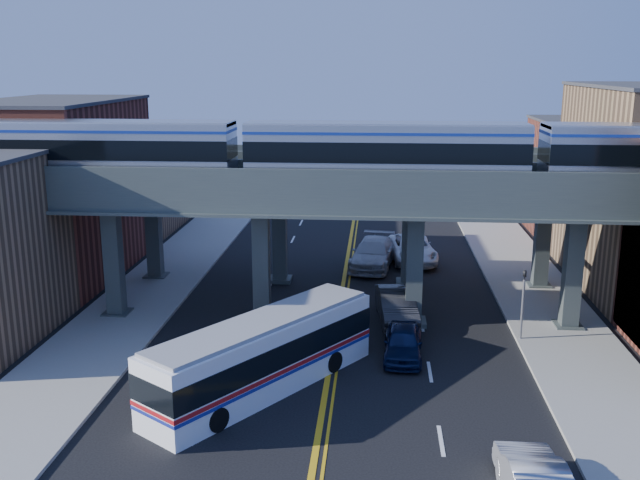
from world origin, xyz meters
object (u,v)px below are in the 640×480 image
object	(u,v)px
stop_sign	(337,324)
car_lane_c	(412,249)
traffic_signal	(523,297)
car_lane_d	(373,253)
transit_bus	(264,355)
transit_train	(385,151)
car_lane_b	(397,306)
car_lane_a	(403,343)

from	to	relation	value
stop_sign	car_lane_c	distance (m)	18.05
car_lane_c	traffic_signal	bearing A→B (deg)	-78.64
car_lane_c	car_lane_d	xyz separation A→B (m)	(-2.71, -1.68, 0.07)
transit_bus	car_lane_d	distance (m)	19.65
transit_train	traffic_signal	distance (m)	9.85
stop_sign	car_lane_b	world-z (taller)	stop_sign
car_lane_a	transit_train	bearing A→B (deg)	104.86
transit_bus	car_lane_c	size ratio (longest dim) A/B	1.76
car_lane_a	car_lane_b	bearing A→B (deg)	94.82
car_lane_b	car_lane_c	xyz separation A→B (m)	(1.36, 12.22, -0.02)
stop_sign	transit_bus	bearing A→B (deg)	-131.37
traffic_signal	car_lane_c	bearing A→B (deg)	107.89
car_lane_b	car_lane_c	bearing A→B (deg)	77.88
car_lane_a	stop_sign	bearing A→B (deg)	-167.35
transit_train	stop_sign	xyz separation A→B (m)	(-2.07, -5.00, -7.35)
stop_sign	car_lane_a	distance (m)	3.25
transit_train	car_lane_c	xyz separation A→B (m)	(2.14, 12.52, -8.25)
stop_sign	transit_bus	xyz separation A→B (m)	(-2.90, -3.29, -0.23)
stop_sign	car_lane_c	bearing A→B (deg)	76.48
car_lane_b	car_lane_d	xyz separation A→B (m)	(-1.36, 10.54, 0.05)
traffic_signal	car_lane_c	xyz separation A→B (m)	(-4.69, 14.52, -1.44)
transit_bus	car_lane_d	bearing A→B (deg)	22.34
transit_train	transit_bus	xyz separation A→B (m)	(-4.97, -8.29, -7.59)
stop_sign	car_lane_c	xyz separation A→B (m)	(4.21, 17.52, -0.90)
stop_sign	car_lane_a	bearing A→B (deg)	10.03
stop_sign	traffic_signal	bearing A→B (deg)	18.63
transit_train	transit_bus	size ratio (longest dim) A/B	3.98
stop_sign	car_lane_b	size ratio (longest dim) A/B	0.50
transit_bus	transit_train	bearing A→B (deg)	4.35
transit_train	car_lane_a	world-z (taller)	transit_train
transit_train	car_lane_d	distance (m)	13.60
transit_train	car_lane_b	distance (m)	8.28
transit_train	car_lane_a	bearing A→B (deg)	-77.76
stop_sign	car_lane_b	bearing A→B (deg)	61.71
car_lane_a	car_lane_b	world-z (taller)	car_lane_b
car_lane_c	transit_bus	bearing A→B (deg)	-115.40
transit_bus	car_lane_d	size ratio (longest dim) A/B	1.70
transit_train	traffic_signal	bearing A→B (deg)	-16.32
car_lane_c	transit_train	bearing A→B (deg)	-106.24
car_lane_b	car_lane_d	distance (m)	10.63
car_lane_a	car_lane_c	bearing A→B (deg)	88.67
car_lane_c	car_lane_a	bearing A→B (deg)	-100.49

